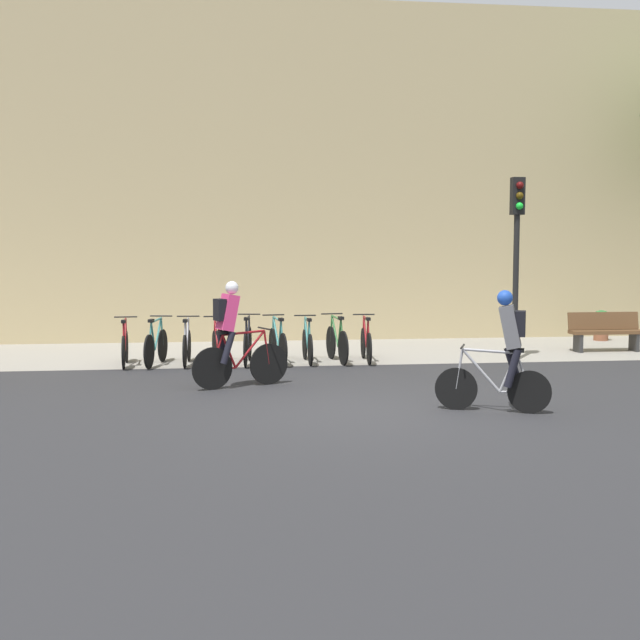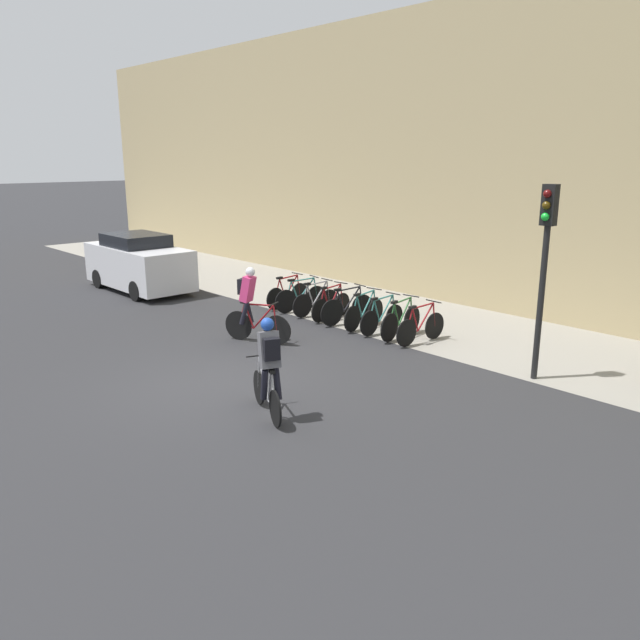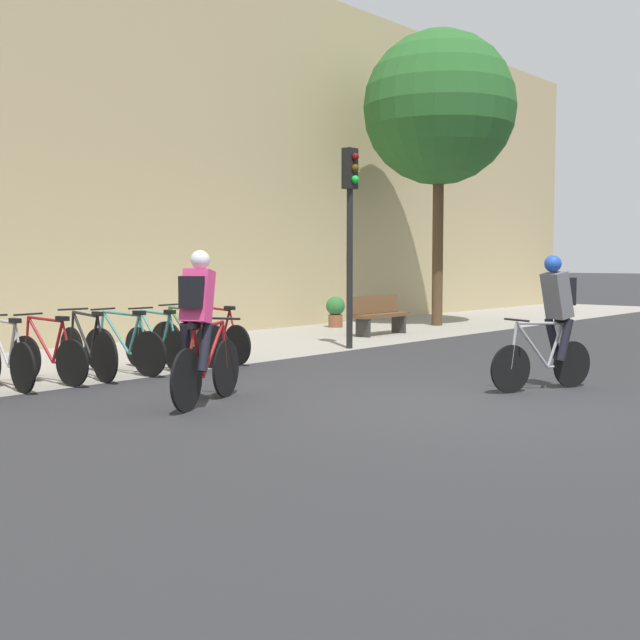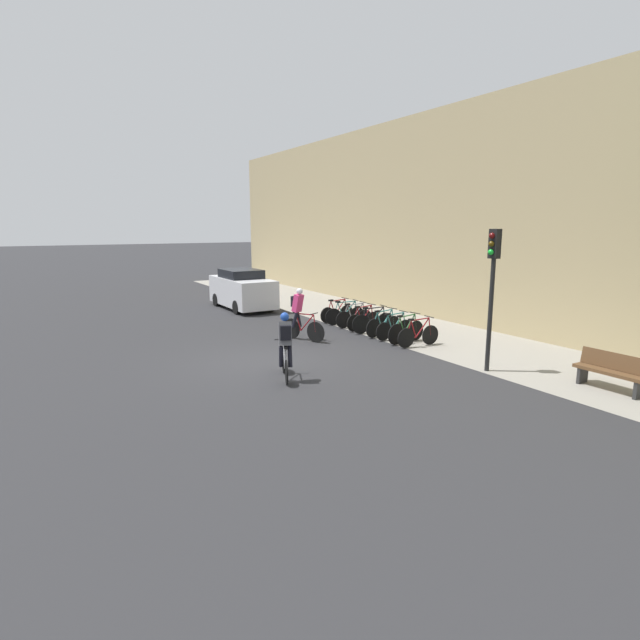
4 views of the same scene
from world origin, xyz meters
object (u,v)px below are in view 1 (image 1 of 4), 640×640
parked_bike_5 (278,344)px  potted_plant (601,324)px  cyclist_pink (232,332)px  parked_bike_0 (125,346)px  parked_bike_6 (307,344)px  parked_bike_7 (337,342)px  parked_bike_2 (187,345)px  cyclist_grey (506,346)px  bench (605,331)px  parked_bike_8 (366,343)px  parked_bike_4 (248,343)px  parked_bike_1 (156,345)px  parked_bike_3 (218,345)px  traffic_light_pole (517,235)px

parked_bike_5 → potted_plant: bearing=19.8°
cyclist_pink → parked_bike_0: (-2.09, 2.87, -0.55)m
parked_bike_6 → parked_bike_7: 0.61m
cyclist_pink → parked_bike_2: bearing=106.9°
cyclist_grey → parked_bike_7: cyclist_grey is taller
bench → parked_bike_8: bearing=-170.5°
parked_bike_4 → parked_bike_6: bearing=-0.0°
parked_bike_1 → parked_bike_2: parked_bike_1 is taller
parked_bike_0 → parked_bike_3: bearing=-0.0°
parked_bike_7 → traffic_light_pole: bearing=-4.8°
parked_bike_2 → potted_plant: bearing=16.4°
parked_bike_1 → parked_bike_6: 3.06m
parked_bike_5 → parked_bike_8: 1.83m
parked_bike_3 → parked_bike_8: 3.06m
cyclist_pink → parked_bike_0: size_ratio=1.12×
parked_bike_4 → potted_plant: 9.57m
parked_bike_4 → parked_bike_0: bearing=-180.0°
parked_bike_1 → parked_bike_7: (3.67, 0.00, 0.01)m
parked_bike_5 → cyclist_grey: bearing=-61.8°
parked_bike_8 → potted_plant: (6.63, 3.04, 0.04)m
parked_bike_6 → parked_bike_5: bearing=-180.0°
potted_plant → parked_bike_2: bearing=-163.6°
parked_bike_4 → bench: bearing=6.7°
parked_bike_6 → traffic_light_pole: 4.85m
parked_bike_5 → bench: parked_bike_5 is taller
parked_bike_0 → parked_bike_7: 4.28m
cyclist_pink → parked_bike_8: cyclist_pink is taller
traffic_light_pole → bench: bearing=25.7°
potted_plant → parked_bike_4: bearing=-161.5°
cyclist_pink → parked_bike_0: bearing=126.1°
parked_bike_4 → parked_bike_8: 2.45m
parked_bike_2 → traffic_light_pole: traffic_light_pole is taller
parked_bike_0 → parked_bike_7: parked_bike_7 is taller
cyclist_pink → parked_bike_4: bearing=83.0°
parked_bike_1 → parked_bike_0: bearing=180.0°
parked_bike_2 → parked_bike_7: size_ratio=0.97×
traffic_light_pole → cyclist_grey: bearing=-112.0°
parked_bike_0 → parked_bike_3: size_ratio=1.00×
parked_bike_2 → cyclist_grey: bearing=-48.7°
parked_bike_3 → parked_bike_7: size_ratio=0.96×
parked_bike_4 → traffic_light_pole: 5.96m
parked_bike_1 → parked_bike_7: size_ratio=1.00×
parked_bike_5 → parked_bike_6: bearing=0.0°
parked_bike_6 → cyclist_grey: bearing=-67.1°
parked_bike_7 → potted_plant: bearing=22.8°
cyclist_grey → parked_bike_2: (-4.71, 5.36, -0.55)m
parked_bike_6 → bench: bearing=7.9°
parked_bike_2 → parked_bike_4: bearing=0.0°
parked_bike_2 → parked_bike_6: size_ratio=1.01×
cyclist_grey → parked_bike_1: 7.57m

